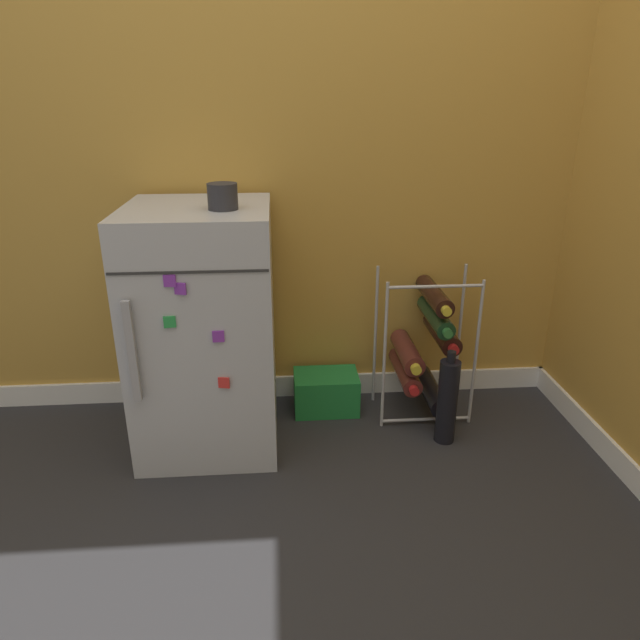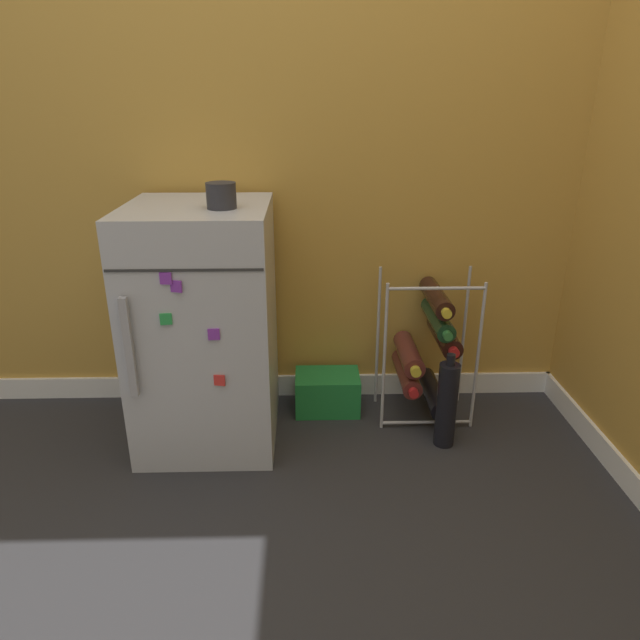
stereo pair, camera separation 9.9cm
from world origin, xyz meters
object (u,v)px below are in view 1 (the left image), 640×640
mini_fridge (205,329)px  soda_box (326,392)px  fridge_top_cup (223,196)px  wine_rack (425,346)px  loose_bottle_floor (447,401)px

mini_fridge → soda_box: bearing=19.2°
soda_box → fridge_top_cup: bearing=-148.0°
wine_rack → mini_fridge: bearing=-172.7°
mini_fridge → wine_rack: bearing=7.3°
wine_rack → fridge_top_cup: bearing=-167.0°
soda_box → fridge_top_cup: fridge_top_cup is taller
wine_rack → fridge_top_cup: size_ratio=6.20×
fridge_top_cup → loose_bottle_floor: (0.76, -0.04, -0.74)m
mini_fridge → fridge_top_cup: 0.48m
loose_bottle_floor → mini_fridge: bearing=173.1°
mini_fridge → soda_box: 0.58m
wine_rack → fridge_top_cup: (-0.73, -0.17, 0.61)m
soda_box → loose_bottle_floor: size_ratio=0.71×
mini_fridge → wine_rack: 0.84m
fridge_top_cup → loose_bottle_floor: 1.06m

